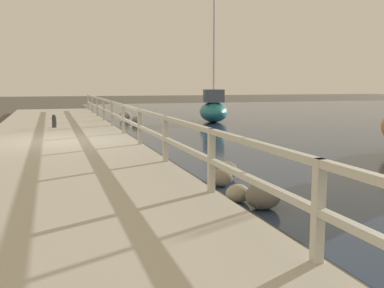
{
  "coord_description": "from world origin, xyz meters",
  "views": [
    {
      "loc": [
        -0.19,
        -13.86,
        1.93
      ],
      "look_at": [
        2.97,
        -3.86,
        0.53
      ],
      "focal_mm": 42.0,
      "sensor_mm": 36.0,
      "label": 1
    }
  ],
  "objects": [
    {
      "name": "boulder_downstream",
      "position": [
        3.17,
        -5.49,
        0.18
      ],
      "size": [
        0.49,
        0.44,
        0.37
      ],
      "color": "slate",
      "rests_on": "ground"
    },
    {
      "name": "boulder_upstream",
      "position": [
        3.79,
        7.55,
        0.19
      ],
      "size": [
        0.51,
        0.46,
        0.38
      ],
      "color": "slate",
      "rests_on": "ground"
    },
    {
      "name": "railing",
      "position": [
        2.18,
        -0.0,
        0.93
      ],
      "size": [
        0.1,
        32.5,
        1.0
      ],
      "color": "beige",
      "rests_on": "dock_walkway"
    },
    {
      "name": "mooring_bollard",
      "position": [
        -0.07,
        4.4,
        0.5
      ],
      "size": [
        0.17,
        0.17,
        0.51
      ],
      "color": "#333338",
      "rests_on": "dock_walkway"
    },
    {
      "name": "boulder_mid_strip",
      "position": [
        2.69,
        -7.23,
        0.15
      ],
      "size": [
        0.4,
        0.36,
        0.3
      ],
      "color": "gray",
      "rests_on": "ground"
    },
    {
      "name": "boulder_far_strip",
      "position": [
        2.85,
        -6.08,
        0.16
      ],
      "size": [
        0.44,
        0.39,
        0.33
      ],
      "color": "slate",
      "rests_on": "ground"
    },
    {
      "name": "dock_walkway",
      "position": [
        0.0,
        0.0,
        0.12
      ],
      "size": [
        4.56,
        36.0,
        0.24
      ],
      "color": "#B2AD9E",
      "rests_on": "ground"
    },
    {
      "name": "boulder_water_edge",
      "position": [
        2.9,
        -7.73,
        0.21
      ],
      "size": [
        0.56,
        0.5,
        0.42
      ],
      "color": "#666056",
      "rests_on": "ground"
    },
    {
      "name": "ground_plane",
      "position": [
        0.0,
        0.0,
        0.0
      ],
      "size": [
        120.0,
        120.0,
        0.0
      ],
      "primitive_type": "plane",
      "color": "#4C473D"
    },
    {
      "name": "boulder_near_dock",
      "position": [
        3.64,
        10.23,
        0.23
      ],
      "size": [
        0.62,
        0.56,
        0.47
      ],
      "color": "gray",
      "rests_on": "ground"
    },
    {
      "name": "sailboat_teal",
      "position": [
        7.74,
        7.62,
        0.68
      ],
      "size": [
        2.24,
        3.62,
        7.76
      ],
      "rotation": [
        0.0,
        0.0,
        -0.27
      ],
      "color": "#1E707A",
      "rests_on": "water_surface"
    }
  ]
}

